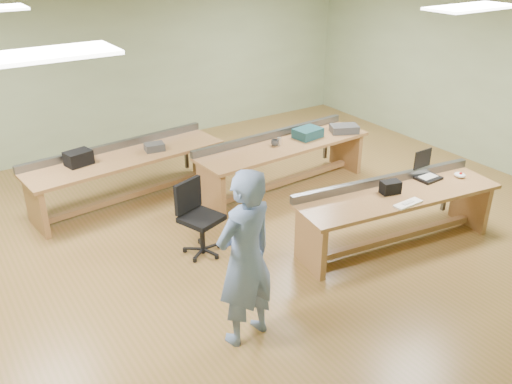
% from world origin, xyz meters
% --- Properties ---
extents(floor, '(10.00, 10.00, 0.00)m').
position_xyz_m(floor, '(0.00, 0.00, 0.00)').
color(floor, brown).
rests_on(floor, ground).
extents(ceiling, '(10.00, 10.00, 0.00)m').
position_xyz_m(ceiling, '(0.00, 0.00, 3.00)').
color(ceiling, silver).
rests_on(ceiling, wall_back).
extents(wall_back, '(10.00, 0.04, 3.00)m').
position_xyz_m(wall_back, '(0.00, 4.00, 1.50)').
color(wall_back, '#93A980').
rests_on(wall_back, floor).
extents(wall_front, '(10.00, 0.04, 3.00)m').
position_xyz_m(wall_front, '(0.00, -4.00, 1.50)').
color(wall_front, '#93A980').
rests_on(wall_front, floor).
extents(wall_right, '(0.04, 8.00, 3.00)m').
position_xyz_m(wall_right, '(5.00, 0.00, 1.50)').
color(wall_right, '#93A980').
rests_on(wall_right, floor).
extents(fluor_panels, '(6.20, 3.50, 0.03)m').
position_xyz_m(fluor_panels, '(0.00, 0.00, 2.97)').
color(fluor_panels, white).
rests_on(fluor_panels, ceiling).
extents(workbench_front, '(2.87, 1.13, 0.86)m').
position_xyz_m(workbench_front, '(1.63, -1.48, 0.55)').
color(workbench_front, '#A06F43').
rests_on(workbench_front, floor).
extents(workbench_mid, '(3.01, 0.95, 0.86)m').
position_xyz_m(workbench_mid, '(1.45, 0.77, 0.56)').
color(workbench_mid, '#A06F43').
rests_on(workbench_mid, floor).
extents(workbench_back, '(3.09, 1.10, 0.86)m').
position_xyz_m(workbench_back, '(-0.83, 1.68, 0.56)').
color(workbench_back, '#A06F43').
rests_on(workbench_back, floor).
extents(person, '(0.75, 0.57, 1.88)m').
position_xyz_m(person, '(-0.99, -1.97, 0.94)').
color(person, '#6880A9').
rests_on(person, floor).
extents(laptop_base, '(0.33, 0.28, 0.04)m').
position_xyz_m(laptop_base, '(2.29, -1.41, 0.77)').
color(laptop_base, black).
rests_on(laptop_base, workbench_front).
extents(laptop_screen, '(0.32, 0.03, 0.26)m').
position_xyz_m(laptop_screen, '(2.29, -1.28, 1.01)').
color(laptop_screen, black).
rests_on(laptop_screen, laptop_base).
extents(keyboard, '(0.41, 0.15, 0.02)m').
position_xyz_m(keyboard, '(1.49, -1.79, 0.76)').
color(keyboard, white).
rests_on(keyboard, workbench_front).
extents(trackball_mouse, '(0.15, 0.17, 0.07)m').
position_xyz_m(trackball_mouse, '(2.70, -1.60, 0.78)').
color(trackball_mouse, white).
rests_on(trackball_mouse, workbench_front).
extents(camera_bag, '(0.27, 0.21, 0.17)m').
position_xyz_m(camera_bag, '(1.54, -1.43, 0.83)').
color(camera_bag, black).
rests_on(camera_bag, workbench_front).
extents(task_chair, '(0.67, 0.67, 0.97)m').
position_xyz_m(task_chair, '(-0.62, -0.26, 0.36)').
color(task_chair, black).
rests_on(task_chair, floor).
extents(parts_bin_teal, '(0.47, 0.38, 0.15)m').
position_xyz_m(parts_bin_teal, '(1.95, 0.78, 0.83)').
color(parts_bin_teal, '#153E47').
rests_on(parts_bin_teal, workbench_mid).
extents(parts_bin_grey, '(0.53, 0.45, 0.12)m').
position_xyz_m(parts_bin_grey, '(2.61, 0.65, 0.81)').
color(parts_bin_grey, '#37383A').
rests_on(parts_bin_grey, workbench_mid).
extents(mug, '(0.16, 0.16, 0.10)m').
position_xyz_m(mug, '(1.29, 0.77, 0.80)').
color(mug, '#37383A').
rests_on(mug, workbench_mid).
extents(drinks_can, '(0.07, 0.07, 0.12)m').
position_xyz_m(drinks_can, '(1.36, 0.76, 0.81)').
color(drinks_can, silver).
rests_on(drinks_can, workbench_mid).
extents(storage_box_back, '(0.41, 0.33, 0.21)m').
position_xyz_m(storage_box_back, '(-1.51, 1.69, 0.85)').
color(storage_box_back, black).
rests_on(storage_box_back, workbench_back).
extents(tray_back, '(0.32, 0.25, 0.11)m').
position_xyz_m(tray_back, '(-0.37, 1.61, 0.81)').
color(tray_back, '#37383A').
rests_on(tray_back, workbench_back).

